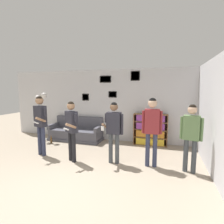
# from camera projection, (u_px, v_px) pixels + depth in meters

# --- Properties ---
(ground_plane) EXTENTS (20.00, 20.00, 0.00)m
(ground_plane) POSITION_uv_depth(u_px,v_px,m) (49.00, 193.00, 3.31)
(ground_plane) COLOR gray
(wall_back) EXTENTS (8.57, 0.08, 2.70)m
(wall_back) POSITION_uv_depth(u_px,v_px,m) (110.00, 105.00, 6.71)
(wall_back) COLOR silver
(wall_back) RESTS_ON ground_plane
(wall_right) EXTENTS (0.06, 6.13, 2.70)m
(wall_right) POSITION_uv_depth(u_px,v_px,m) (213.00, 116.00, 4.01)
(wall_right) COLOR silver
(wall_right) RESTS_ON ground_plane
(couch) EXTENTS (2.05, 0.80, 0.88)m
(couch) POSITION_uv_depth(u_px,v_px,m) (76.00, 132.00, 6.80)
(couch) COLOR #4C4C56
(couch) RESTS_ON ground_plane
(bookshelf) EXTENTS (1.17, 0.30, 1.11)m
(bookshelf) POSITION_uv_depth(u_px,v_px,m) (150.00, 130.00, 6.15)
(bookshelf) COLOR brown
(bookshelf) RESTS_ON ground_plane
(floor_lamp) EXTENTS (0.48, 0.28, 1.84)m
(floor_lamp) POSITION_uv_depth(u_px,v_px,m) (41.00, 103.00, 6.61)
(floor_lamp) COLOR #ADA89E
(floor_lamp) RESTS_ON ground_plane
(person_player_foreground_left) EXTENTS (0.49, 0.55, 1.77)m
(person_player_foreground_left) POSITION_uv_depth(u_px,v_px,m) (40.00, 119.00, 5.12)
(person_player_foreground_left) COLOR #2D334C
(person_player_foreground_left) RESTS_ON ground_plane
(person_player_foreground_center) EXTENTS (0.44, 0.59, 1.64)m
(person_player_foreground_center) POSITION_uv_depth(u_px,v_px,m) (71.00, 125.00, 4.68)
(person_player_foreground_center) COLOR black
(person_player_foreground_center) RESTS_ON ground_plane
(person_watcher_holding_cup) EXTENTS (0.51, 0.41, 1.63)m
(person_watcher_holding_cup) POSITION_uv_depth(u_px,v_px,m) (114.00, 126.00, 4.55)
(person_watcher_holding_cup) COLOR #3D4247
(person_watcher_holding_cup) RESTS_ON ground_plane
(person_spectator_near_bookshelf) EXTENTS (0.50, 0.22, 1.75)m
(person_spectator_near_bookshelf) POSITION_uv_depth(u_px,v_px,m) (152.00, 125.00, 4.34)
(person_spectator_near_bookshelf) COLOR #2D334C
(person_spectator_near_bookshelf) RESTS_ON ground_plane
(person_spectator_far_right) EXTENTS (0.49, 0.28, 1.62)m
(person_spectator_far_right) POSITION_uv_depth(u_px,v_px,m) (191.00, 131.00, 4.04)
(person_spectator_far_right) COLOR #3D4247
(person_spectator_far_right) RESTS_ON ground_plane
(bottle_on_floor) EXTENTS (0.07, 0.07, 0.29)m
(bottle_on_floor) POSITION_uv_depth(u_px,v_px,m) (51.00, 140.00, 6.38)
(bottle_on_floor) COLOR brown
(bottle_on_floor) RESTS_ON ground_plane
(drinking_cup) EXTENTS (0.07, 0.07, 0.11)m
(drinking_cup) POSITION_uv_depth(u_px,v_px,m) (148.00, 112.00, 6.09)
(drinking_cup) COLOR red
(drinking_cup) RESTS_ON bookshelf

